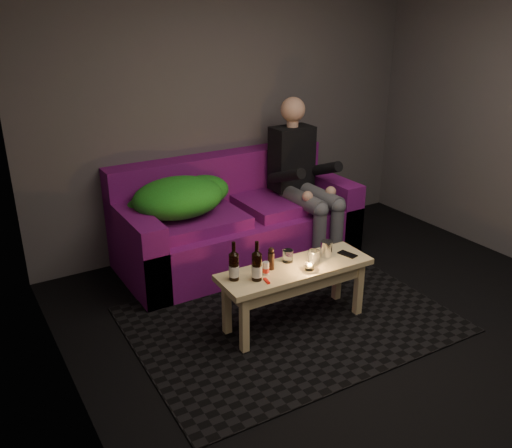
# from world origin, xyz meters

# --- Properties ---
(floor) EXTENTS (4.50, 4.50, 0.00)m
(floor) POSITION_xyz_m (0.00, 0.00, 0.00)
(floor) COLOR black
(floor) RESTS_ON ground
(room) EXTENTS (4.50, 4.50, 4.50)m
(room) POSITION_xyz_m (0.00, 0.47, 1.64)
(room) COLOR silver
(room) RESTS_ON ground
(rug) EXTENTS (2.36, 1.74, 0.01)m
(rug) POSITION_xyz_m (-0.41, 0.64, 0.01)
(rug) COLOR black
(rug) RESTS_ON floor
(sofa) EXTENTS (2.17, 0.97, 0.93)m
(sofa) POSITION_xyz_m (-0.22, 1.82, 0.34)
(sofa) COLOR #750F68
(sofa) RESTS_ON floor
(green_blanket) EXTENTS (0.95, 0.65, 0.32)m
(green_blanket) POSITION_xyz_m (-0.75, 1.81, 0.70)
(green_blanket) COLOR #287B16
(green_blanket) RESTS_ON sofa
(person) EXTENTS (0.39, 0.90, 1.45)m
(person) POSITION_xyz_m (0.39, 1.65, 0.75)
(person) COLOR black
(person) RESTS_ON sofa
(coffee_table) EXTENTS (1.17, 0.40, 0.47)m
(coffee_table) POSITION_xyz_m (-0.41, 0.59, 0.39)
(coffee_table) COLOR #E5D286
(coffee_table) RESTS_ON rug
(beer_bottle_a) EXTENTS (0.07, 0.07, 0.28)m
(beer_bottle_a) POSITION_xyz_m (-0.88, 0.65, 0.58)
(beer_bottle_a) COLOR black
(beer_bottle_a) RESTS_ON coffee_table
(beer_bottle_b) EXTENTS (0.07, 0.07, 0.29)m
(beer_bottle_b) POSITION_xyz_m (-0.75, 0.57, 0.58)
(beer_bottle_b) COLOR black
(beer_bottle_b) RESTS_ON coffee_table
(salt_shaker) EXTENTS (0.05, 0.05, 0.09)m
(salt_shaker) POSITION_xyz_m (-0.66, 0.60, 0.52)
(salt_shaker) COLOR silver
(salt_shaker) RESTS_ON coffee_table
(pepper_mill) EXTENTS (0.06, 0.06, 0.13)m
(pepper_mill) POSITION_xyz_m (-0.58, 0.65, 0.54)
(pepper_mill) COLOR black
(pepper_mill) RESTS_ON coffee_table
(tumbler_back) EXTENTS (0.09, 0.09, 0.09)m
(tumbler_back) POSITION_xyz_m (-0.41, 0.69, 0.52)
(tumbler_back) COLOR white
(tumbler_back) RESTS_ON coffee_table
(tealight) EXTENTS (0.06, 0.06, 0.05)m
(tealight) POSITION_xyz_m (-0.35, 0.50, 0.50)
(tealight) COLOR white
(tealight) RESTS_ON coffee_table
(tumbler_front) EXTENTS (0.09, 0.09, 0.10)m
(tumbler_front) POSITION_xyz_m (-0.27, 0.57, 0.52)
(tumbler_front) COLOR white
(tumbler_front) RESTS_ON coffee_table
(steel_cup) EXTENTS (0.10, 0.10, 0.12)m
(steel_cup) POSITION_xyz_m (-0.12, 0.62, 0.53)
(steel_cup) COLOR silver
(steel_cup) RESTS_ON coffee_table
(smartphone) EXTENTS (0.10, 0.16, 0.01)m
(smartphone) POSITION_xyz_m (0.04, 0.55, 0.48)
(smartphone) COLOR black
(smartphone) RESTS_ON coffee_table
(red_lighter) EXTENTS (0.03, 0.08, 0.01)m
(red_lighter) POSITION_xyz_m (-0.71, 0.51, 0.48)
(red_lighter) COLOR red
(red_lighter) RESTS_ON coffee_table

